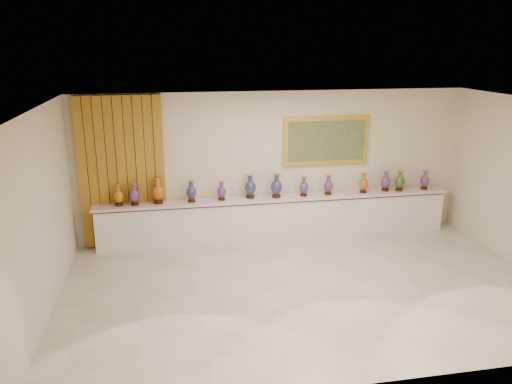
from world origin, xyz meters
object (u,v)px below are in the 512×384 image
(vase_1, at_px, (134,195))
(vase_2, at_px, (158,192))
(counter, at_px, (277,218))
(vase_0, at_px, (119,196))

(vase_1, height_order, vase_2, vase_2)
(counter, bearing_deg, vase_0, -179.35)
(counter, bearing_deg, vase_1, -178.98)
(vase_1, distance_m, vase_2, 0.45)
(counter, xyz_separation_m, vase_1, (-2.82, -0.05, 0.66))
(counter, height_order, vase_0, vase_0)
(vase_0, distance_m, vase_1, 0.30)
(vase_2, bearing_deg, counter, 0.49)
(counter, height_order, vase_1, vase_1)
(vase_0, xyz_separation_m, vase_1, (0.30, -0.01, 0.00))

